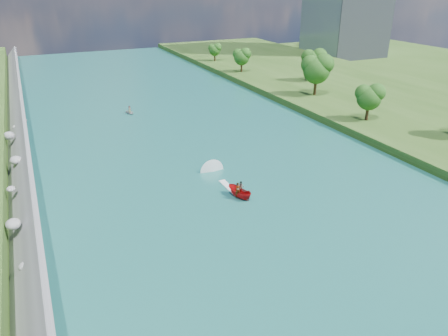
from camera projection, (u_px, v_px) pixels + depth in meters
name	position (u px, v px, depth m)	size (l,w,h in m)	color
ground	(288.00, 238.00, 47.22)	(260.00, 260.00, 0.00)	#2D5119
river_water	(215.00, 170.00, 63.84)	(55.00, 240.00, 0.10)	#175858
riprap_bank	(21.00, 194.00, 52.84)	(4.37, 236.00, 4.39)	slate
trees_east	(392.00, 95.00, 79.86)	(16.41, 140.17, 10.85)	#144C14
motorboat	(233.00, 187.00, 57.13)	(3.60, 18.83, 2.24)	#AE0D10
raft	(130.00, 112.00, 89.84)	(2.39, 3.04, 1.59)	gray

